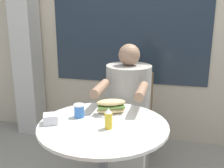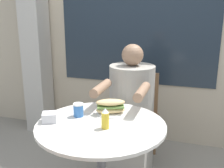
% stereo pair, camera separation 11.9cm
% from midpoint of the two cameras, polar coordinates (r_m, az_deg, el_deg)
% --- Properties ---
extents(storefront_wall, '(8.00, 0.09, 2.80)m').
position_cam_midpoint_polar(storefront_wall, '(2.93, 4.68, 14.46)').
color(storefront_wall, '#B7A88E').
rests_on(storefront_wall, ground_plane).
extents(lattice_pillar, '(0.26, 0.26, 2.40)m').
position_cam_midpoint_polar(lattice_pillar, '(3.24, -19.37, 10.21)').
color(lattice_pillar, '#B2ADA3').
rests_on(lattice_pillar, ground_plane).
extents(cafe_table, '(0.83, 0.83, 0.76)m').
position_cam_midpoint_polar(cafe_table, '(1.76, -3.85, -14.47)').
color(cafe_table, beige).
rests_on(cafe_table, ground_plane).
extents(diner_chair, '(0.38, 0.38, 0.87)m').
position_cam_midpoint_polar(diner_chair, '(2.63, 3.47, -5.16)').
color(diner_chair, brown).
rests_on(diner_chair, ground_plane).
extents(seated_diner, '(0.39, 0.70, 1.19)m').
position_cam_midpoint_polar(seated_diner, '(2.31, 1.87, -8.35)').
color(seated_diner, gray).
rests_on(seated_diner, ground_plane).
extents(sandwich_on_plate, '(0.22, 0.18, 0.11)m').
position_cam_midpoint_polar(sandwich_on_plate, '(1.81, -2.10, -5.10)').
color(sandwich_on_plate, white).
rests_on(sandwich_on_plate, cafe_table).
extents(drink_cup, '(0.07, 0.07, 0.09)m').
position_cam_midpoint_polar(drink_cup, '(1.78, -9.07, -5.77)').
color(drink_cup, '#336BB7').
rests_on(drink_cup, cafe_table).
extents(napkin_box, '(0.12, 0.12, 0.06)m').
position_cam_midpoint_polar(napkin_box, '(1.73, -15.15, -7.35)').
color(napkin_box, silver).
rests_on(napkin_box, cafe_table).
extents(condiment_bottle, '(0.05, 0.05, 0.13)m').
position_cam_midpoint_polar(condiment_bottle, '(1.59, -2.92, -7.60)').
color(condiment_bottle, gold).
rests_on(condiment_bottle, cafe_table).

